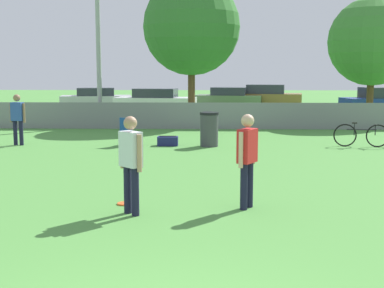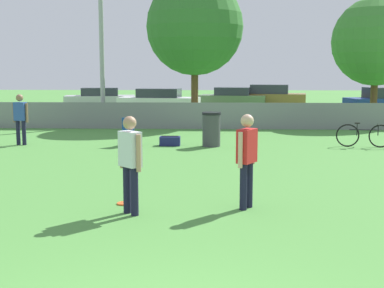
{
  "view_description": "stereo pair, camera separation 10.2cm",
  "coord_description": "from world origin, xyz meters",
  "views": [
    {
      "loc": [
        0.38,
        -4.11,
        2.46
      ],
      "look_at": [
        0.07,
        5.98,
        1.05
      ],
      "focal_mm": 50.0,
      "sensor_mm": 36.0,
      "label": 1
    },
    {
      "loc": [
        0.48,
        -4.11,
        2.46
      ],
      "look_at": [
        0.07,
        5.98,
        1.05
      ],
      "focal_mm": 50.0,
      "sensor_mm": 36.0,
      "label": 2
    }
  ],
  "objects": [
    {
      "name": "tree_far_right",
      "position": [
        7.93,
        21.09,
        3.72
      ],
      "size": [
        4.05,
        4.05,
        5.76
      ],
      "color": "brown",
      "rests_on": "ground_plane"
    },
    {
      "name": "parked_car_tan",
      "position": [
        4.02,
        29.96,
        0.73
      ],
      "size": [
        4.74,
        2.54,
        1.52
      ],
      "rotation": [
        0.0,
        0.0,
        -0.17
      ],
      "color": "black",
      "rests_on": "ground_plane"
    },
    {
      "name": "bicycle_sideline",
      "position": [
        5.28,
        12.98,
        0.38
      ],
      "size": [
        1.73,
        0.44,
        0.79
      ],
      "rotation": [
        0.0,
        0.0,
        -0.14
      ],
      "color": "black",
      "rests_on": "ground_plane"
    },
    {
      "name": "player_receiver_white",
      "position": [
        -0.92,
        4.75,
        0.98
      ],
      "size": [
        0.44,
        0.44,
        1.69
      ],
      "rotation": [
        0.0,
        0.0,
        -0.8
      ],
      "color": "#191933",
      "rests_on": "ground_plane"
    },
    {
      "name": "frisbee_disc",
      "position": [
        -1.16,
        5.43,
        0.01
      ],
      "size": [
        0.27,
        0.27,
        0.03
      ],
      "color": "#E5591E",
      "rests_on": "ground_plane"
    },
    {
      "name": "spectator_in_blue",
      "position": [
        -5.82,
        13.03,
        0.96
      ],
      "size": [
        0.54,
        0.28,
        1.66
      ],
      "rotation": [
        0.0,
        0.0,
        2.98
      ],
      "color": "#191933",
      "rests_on": "ground_plane"
    },
    {
      "name": "tree_near_pole",
      "position": [
        -0.38,
        20.19,
        4.35
      ],
      "size": [
        4.34,
        4.34,
        6.53
      ],
      "color": "brown",
      "rests_on": "ground_plane"
    },
    {
      "name": "parked_car_white",
      "position": [
        -2.63,
        26.39,
        0.68
      ],
      "size": [
        4.73,
        2.26,
        1.39
      ],
      "rotation": [
        0.0,
        0.0,
        -0.13
      ],
      "color": "black",
      "rests_on": "ground_plane"
    },
    {
      "name": "folding_chair_sideline",
      "position": [
        -2.24,
        13.06,
        0.51
      ],
      "size": [
        0.56,
        0.56,
        0.92
      ],
      "rotation": [
        0.0,
        0.0,
        2.8
      ],
      "color": "#333338",
      "rests_on": "ground_plane"
    },
    {
      "name": "fence_backline",
      "position": [
        0.0,
        18.0,
        0.55
      ],
      "size": [
        19.23,
        0.07,
        1.21
      ],
      "color": "gray",
      "rests_on": "ground_plane"
    },
    {
      "name": "parked_car_olive",
      "position": [
        1.7,
        29.6,
        0.67
      ],
      "size": [
        4.38,
        2.5,
        1.36
      ],
      "rotation": [
        0.0,
        0.0,
        -0.17
      ],
      "color": "black",
      "rests_on": "ground_plane"
    },
    {
      "name": "trash_bin",
      "position": [
        0.42,
        12.98,
        0.55
      ],
      "size": [
        0.6,
        0.6,
        1.1
      ],
      "color": "#3F3F44",
      "rests_on": "ground_plane"
    },
    {
      "name": "parked_car_silver",
      "position": [
        -6.6,
        29.01,
        0.65
      ],
      "size": [
        4.52,
        2.42,
        1.34
      ],
      "rotation": [
        0.0,
        0.0,
        0.16
      ],
      "color": "black",
      "rests_on": "ground_plane"
    },
    {
      "name": "gear_bag_sideline",
      "position": [
        -0.93,
        13.09,
        0.15
      ],
      "size": [
        0.66,
        0.36,
        0.32
      ],
      "color": "navy",
      "rests_on": "ground_plane"
    },
    {
      "name": "player_thrower_red",
      "position": [
        1.07,
        5.21,
        0.98
      ],
      "size": [
        0.4,
        0.49,
        1.69
      ],
      "rotation": [
        0.0,
        0.0,
        1.03
      ],
      "color": "#191933",
      "rests_on": "ground_plane"
    }
  ]
}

